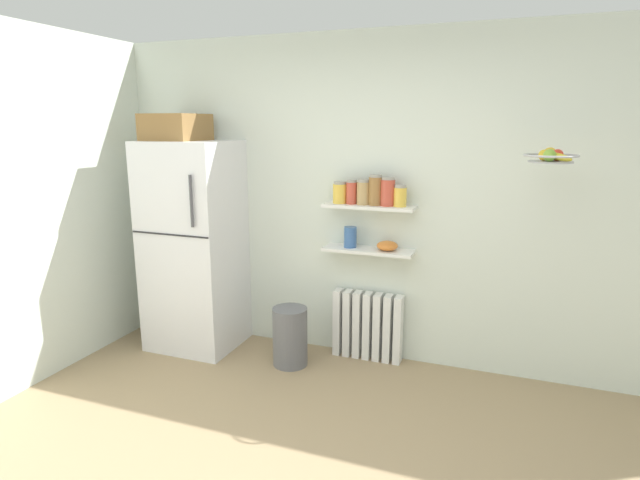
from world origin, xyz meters
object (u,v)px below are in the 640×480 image
object	(u,v)px
radiator	(367,326)
storage_jar_5	(400,196)
refrigerator	(193,241)
hanging_fruit_basket	(551,156)
vase	(350,237)
shelf_bowl	(387,246)
storage_jar_1	(352,192)
storage_jar_4	(388,192)
storage_jar_0	(340,193)
trash_bin	(290,337)
storage_jar_3	(376,190)
storage_jar_2	(363,192)

from	to	relation	value
radiator	storage_jar_5	world-z (taller)	storage_jar_5
refrigerator	hanging_fruit_basket	bearing A→B (deg)	-1.15
vase	shelf_bowl	distance (m)	0.30
storage_jar_1	storage_jar_4	distance (m)	0.29
shelf_bowl	hanging_fruit_basket	world-z (taller)	hanging_fruit_basket
storage_jar_0	hanging_fruit_basket	distance (m)	1.54
radiator	trash_bin	xyz separation A→B (m)	(-0.55, -0.33, -0.04)
radiator	storage_jar_3	bearing A→B (deg)	-32.03
hanging_fruit_basket	trash_bin	bearing A→B (deg)	-178.69
storage_jar_5	shelf_bowl	world-z (taller)	storage_jar_5
storage_jar_0	vase	xyz separation A→B (m)	(0.09, 0.00, -0.35)
refrigerator	vase	size ratio (longest dim) A/B	12.01
storage_jar_5	trash_bin	distance (m)	1.41
storage_jar_3	trash_bin	world-z (taller)	storage_jar_3
storage_jar_2	trash_bin	size ratio (longest dim) A/B	0.41
trash_bin	hanging_fruit_basket	world-z (taller)	hanging_fruit_basket
storage_jar_3	storage_jar_5	size ratio (longest dim) A/B	1.43
storage_jar_4	trash_bin	size ratio (longest dim) A/B	0.46
storage_jar_0	refrigerator	bearing A→B (deg)	-170.48
storage_jar_0	storage_jar_5	xyz separation A→B (m)	(0.48, 0.00, -0.00)
shelf_bowl	trash_bin	world-z (taller)	shelf_bowl
radiator	storage_jar_1	bearing A→B (deg)	-168.22
storage_jar_0	storage_jar_4	size ratio (longest dim) A/B	0.78
storage_jar_0	storage_jar_2	size ratio (longest dim) A/B	0.89
trash_bin	storage_jar_1	bearing A→B (deg)	36.86
vase	shelf_bowl	size ratio (longest dim) A/B	1.01
storage_jar_1	vase	distance (m)	0.36
storage_jar_3	hanging_fruit_basket	size ratio (longest dim) A/B	0.71
storage_jar_0	storage_jar_3	bearing A→B (deg)	-0.00
storage_jar_0	shelf_bowl	size ratio (longest dim) A/B	1.05
storage_jar_3	vase	world-z (taller)	storage_jar_3
storage_jar_1	storage_jar_5	world-z (taller)	storage_jar_1
vase	storage_jar_3	bearing A→B (deg)	-0.00
radiator	hanging_fruit_basket	bearing A→B (deg)	-13.27
storage_jar_1	vase	size ratio (longest dim) A/B	1.14
storage_jar_0	storage_jar_4	distance (m)	0.38
vase	shelf_bowl	world-z (taller)	vase
refrigerator	storage_jar_3	distance (m)	1.62
storage_jar_2	shelf_bowl	size ratio (longest dim) A/B	1.18
refrigerator	storage_jar_3	xyz separation A→B (m)	(1.53, 0.21, 0.48)
radiator	storage_jar_5	distance (m)	1.12
radiator	shelf_bowl	size ratio (longest dim) A/B	3.47
refrigerator	radiator	bearing A→B (deg)	9.14
storage_jar_0	trash_bin	bearing A→B (deg)	-135.52
storage_jar_2	storage_jar_3	distance (m)	0.10
storage_jar_2	storage_jar_5	size ratio (longest dim) A/B	1.18
vase	storage_jar_2	bearing A→B (deg)	0.00
radiator	storage_jar_5	size ratio (longest dim) A/B	3.47
storage_jar_0	vase	bearing A→B (deg)	0.00
hanging_fruit_basket	storage_jar_4	bearing A→B (deg)	166.53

